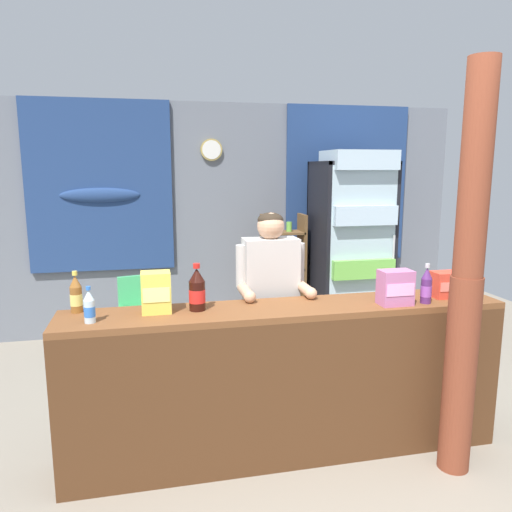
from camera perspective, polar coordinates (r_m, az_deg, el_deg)
ground_plane at (r=4.13m, az=0.36°, el=-16.51°), size 8.30×8.30×0.00m
back_wall_curtained at (r=5.65m, az=-3.96°, el=4.84°), size 5.57×0.22×2.57m
stall_counter at (r=3.15m, az=4.13°, el=-13.46°), size 2.81×0.44×1.00m
timber_post at (r=3.14m, az=23.32°, el=-3.14°), size 0.21×0.19×2.46m
drink_fridge at (r=5.47m, az=11.10°, el=2.33°), size 0.80×0.74×2.04m
bottle_shelf_rack at (r=5.54m, az=3.15°, el=-1.85°), size 0.48×0.28×1.35m
plastic_lawn_chair at (r=4.73m, az=-12.88°, el=-6.84°), size 0.52×0.52×0.86m
shopkeeper at (r=3.48m, az=1.72°, el=-4.40°), size 0.50×0.42×1.56m
soda_bottle_cola at (r=3.01m, az=-6.88°, el=-4.01°), size 0.10×0.10×0.29m
soda_bottle_iced_tea at (r=3.14m, az=-20.22°, el=-4.28°), size 0.07×0.07×0.25m
soda_bottle_grape_soda at (r=3.33m, az=19.21°, el=-3.37°), size 0.07×0.07×0.26m
soda_bottle_water at (r=2.91m, az=-18.83°, el=-5.68°), size 0.06×0.06×0.21m
snack_box_instant_noodle at (r=3.00m, az=-11.56°, el=-4.16°), size 0.17×0.14×0.25m
snack_box_wafer at (r=3.23m, az=15.92°, el=-3.55°), size 0.21×0.14×0.22m
snack_box_crackers at (r=3.54m, az=21.24°, el=-3.11°), size 0.19×0.14×0.17m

